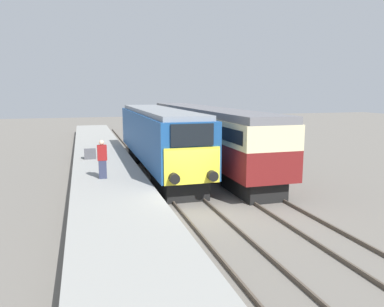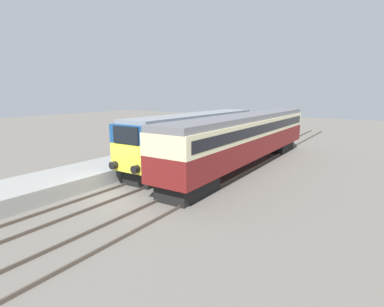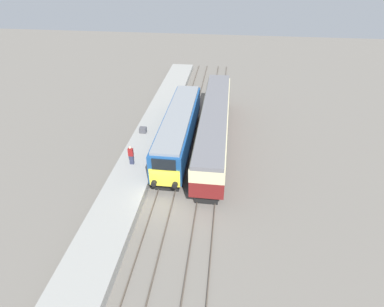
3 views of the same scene
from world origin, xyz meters
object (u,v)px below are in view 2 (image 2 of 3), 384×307
object	(u,v)px
person_on_platform	(120,146)
luggage_crate	(165,143)
passenger_carriage	(247,135)
locomotive	(197,136)

from	to	relation	value
person_on_platform	luggage_crate	world-z (taller)	person_on_platform
passenger_carriage	person_on_platform	xyz separation A→B (m)	(-7.00, -5.93, -0.61)
person_on_platform	luggage_crate	bearing A→B (deg)	94.61
passenger_carriage	person_on_platform	world-z (taller)	passenger_carriage
passenger_carriage	person_on_platform	bearing A→B (deg)	-139.74
person_on_platform	luggage_crate	xyz separation A→B (m)	(-0.45, 5.63, -0.63)
person_on_platform	luggage_crate	distance (m)	5.68
locomotive	luggage_crate	xyz separation A→B (m)	(-4.05, 1.14, -1.05)
locomotive	person_on_platform	distance (m)	5.77
passenger_carriage	luggage_crate	xyz separation A→B (m)	(-7.45, -0.30, -1.24)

